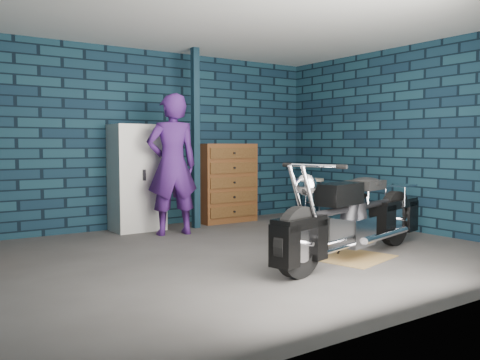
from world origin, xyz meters
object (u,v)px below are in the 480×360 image
at_px(person, 172,165).
at_px(motorcycle, 357,210).
at_px(shop_stool, 313,198).
at_px(locker, 137,178).
at_px(tool_chest, 225,183).

bearing_deg(person, motorcycle, 122.31).
relative_size(person, shop_stool, 2.90).
height_order(motorcycle, person, person).
distance_m(locker, shop_stool, 3.12).
xyz_separation_m(motorcycle, shop_stool, (1.79, 2.66, -0.20)).
height_order(motorcycle, shop_stool, motorcycle).
height_order(person, tool_chest, person).
xyz_separation_m(motorcycle, locker, (-1.26, 3.11, 0.24)).
xyz_separation_m(tool_chest, shop_stool, (1.52, -0.45, -0.30)).
bearing_deg(locker, motorcycle, -67.91).
distance_m(motorcycle, locker, 3.36).
xyz_separation_m(person, tool_chest, (1.27, 0.60, -0.34)).
distance_m(motorcycle, shop_stool, 3.21).
bearing_deg(tool_chest, locker, 180.00).
relative_size(person, locker, 1.26).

